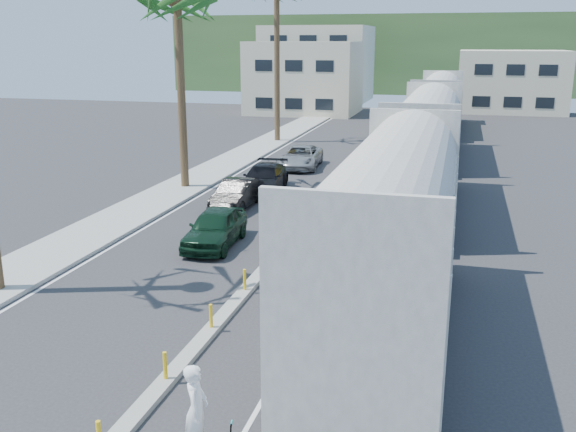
{
  "coord_description": "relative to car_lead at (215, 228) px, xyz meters",
  "views": [
    {
      "loc": [
        6.5,
        -10.77,
        8.1
      ],
      "look_at": [
        0.75,
        10.72,
        2.0
      ],
      "focal_mm": 40.0,
      "sensor_mm": 36.0,
      "label": 1
    }
  ],
  "objects": [
    {
      "name": "ground",
      "position": [
        2.82,
        -12.59,
        -0.76
      ],
      "size": [
        140.0,
        140.0,
        0.0
      ],
      "primitive_type": "plane",
      "color": "#28282B",
      "rests_on": "ground"
    },
    {
      "name": "buildings",
      "position": [
        -3.59,
        59.06,
        3.6
      ],
      "size": [
        38.0,
        27.0,
        10.0
      ],
      "color": "beige",
      "rests_on": "ground"
    },
    {
      "name": "lane_markings",
      "position": [
        0.67,
        12.41,
        -0.76
      ],
      "size": [
        9.42,
        90.0,
        0.01
      ],
      "color": "silver",
      "rests_on": "ground"
    },
    {
      "name": "hillside",
      "position": [
        2.82,
        87.41,
        5.24
      ],
      "size": [
        80.0,
        20.0,
        12.0
      ],
      "primitive_type": "cube",
      "color": "#385628",
      "rests_on": "ground"
    },
    {
      "name": "median",
      "position": [
        2.82,
        7.37,
        -0.68
      ],
      "size": [
        0.45,
        60.0,
        0.85
      ],
      "color": "gray",
      "rests_on": "ground"
    },
    {
      "name": "freight_train",
      "position": [
        7.82,
        13.29,
        2.14
      ],
      "size": [
        3.0,
        60.94,
        5.85
      ],
      "color": "#A29F95",
      "rests_on": "ground"
    },
    {
      "name": "car_lead",
      "position": [
        0.0,
        0.0,
        0.0
      ],
      "size": [
        2.29,
        4.67,
        1.52
      ],
      "primitive_type": "imported",
      "rotation": [
        0.0,
        0.0,
        0.06
      ],
      "color": "black",
      "rests_on": "ground"
    },
    {
      "name": "rails",
      "position": [
        7.82,
        15.41,
        -0.73
      ],
      "size": [
        1.56,
        100.0,
        0.06
      ],
      "color": "black",
      "rests_on": "ground"
    },
    {
      "name": "car_second",
      "position": [
        -1.18,
        5.99,
        -0.05
      ],
      "size": [
        1.61,
        4.33,
        1.42
      ],
      "primitive_type": "imported",
      "rotation": [
        0.0,
        0.0,
        -0.01
      ],
      "color": "black",
      "rests_on": "ground"
    },
    {
      "name": "sidewalk",
      "position": [
        -5.68,
        12.41,
        -0.69
      ],
      "size": [
        3.0,
        90.0,
        0.15
      ],
      "primitive_type": "cube",
      "color": "gray",
      "rests_on": "ground"
    },
    {
      "name": "car_rear",
      "position": [
        -0.63,
        17.1,
        -0.05
      ],
      "size": [
        3.07,
        5.47,
        1.43
      ],
      "primitive_type": "imported",
      "rotation": [
        0.0,
        0.0,
        0.07
      ],
      "color": "#95979A",
      "rests_on": "ground"
    },
    {
      "name": "car_third",
      "position": [
        -0.92,
        9.75,
        -0.01
      ],
      "size": [
        2.88,
        5.47,
        1.49
      ],
      "primitive_type": "imported",
      "rotation": [
        0.0,
        0.0,
        0.08
      ],
      "color": "black",
      "rests_on": "ground"
    }
  ]
}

